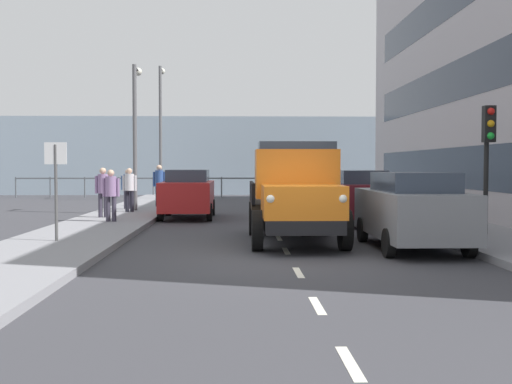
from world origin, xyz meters
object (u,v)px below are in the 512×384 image
Objects in this scene: car_red_oppositeside_0 at (188,193)px; pedestrian_near_railing at (103,188)px; pedestrian_strolling at (111,191)px; car_grey_kerbside_near at (411,209)px; pedestrian_with_bag at (129,186)px; lamp_post_promenade at (135,122)px; pedestrian_couple_a at (159,182)px; traffic_light_near at (488,141)px; street_sign at (56,174)px; truck_vintage_orange at (296,195)px; pedestrian_in_dark_coat at (128,186)px; lamp_post_far at (161,120)px; car_maroon_kerbside_1 at (358,196)px.

pedestrian_near_railing is at bearing 27.35° from car_red_oppositeside_0.
car_red_oppositeside_0 is 2.53× the size of pedestrian_strolling.
pedestrian_with_bag reaches higher than car_grey_kerbside_near.
pedestrian_strolling is at bearing 90.43° from lamp_post_promenade.
pedestrian_with_bag is 0.93× the size of pedestrian_couple_a.
traffic_light_near is at bearing 138.43° from car_red_oppositeside_0.
pedestrian_couple_a is 0.78× the size of street_sign.
truck_vintage_orange is 3.58× the size of pedestrian_in_dark_coat.
pedestrian_couple_a is 0.31× the size of lamp_post_promenade.
lamp_post_far reaches higher than pedestrian_couple_a.
pedestrian_near_railing is at bearing -28.00° from traffic_light_near.
pedestrian_couple_a is at bearing 96.04° from lamp_post_far.
truck_vintage_orange is at bearing 121.67° from pedestrian_with_bag.
car_red_oppositeside_0 is at bearing -22.07° from car_maroon_kerbside_1.
car_maroon_kerbside_1 is 2.65× the size of pedestrian_near_railing.
pedestrian_couple_a is at bearing -70.49° from car_red_oppositeside_0.
pedestrian_strolling is 0.91× the size of pedestrian_couple_a.
car_maroon_kerbside_1 is at bearing 137.37° from pedestrian_couple_a.
lamp_post_far is (5.43, -18.90, 3.06)m from truck_vintage_orange.
truck_vintage_orange is 12.81m from pedestrian_couple_a.
car_maroon_kerbside_1 is 2.69× the size of pedestrian_with_bag.
car_grey_kerbside_near is 1.98× the size of street_sign.
truck_vintage_orange reaches higher than car_maroon_kerbside_1.
lamp_post_far is at bearing -83.96° from pedestrian_couple_a.
pedestrian_with_bag is at bearing 90.05° from lamp_post_far.
truck_vintage_orange is 6.99m from pedestrian_strolling.
traffic_light_near is (-10.25, 8.26, 1.37)m from pedestrian_with_bag.
lamp_post_far is (2.27, -11.29, 3.35)m from car_red_oppositeside_0.
truck_vintage_orange is 1.27× the size of car_grey_kerbside_near.
pedestrian_near_railing is 0.52× the size of traffic_light_near.
pedestrian_in_dark_coat is (8.24, -5.10, 0.17)m from car_maroon_kerbside_1.
car_red_oppositeside_0 is at bearing -106.32° from street_sign.
pedestrian_strolling is (5.29, -4.58, -0.10)m from truck_vintage_orange.
pedestrian_near_railing reaches higher than car_maroon_kerbside_1.
car_grey_kerbside_near is 9.62m from pedestrian_strolling.
lamp_post_promenade is 10.44m from street_sign.
pedestrian_couple_a is (-1.06, -1.51, 0.11)m from pedestrian_in_dark_coat.
pedestrian_strolling is at bearing 85.34° from pedestrian_couple_a.
pedestrian_couple_a is (-0.73, -3.14, 0.08)m from pedestrian_with_bag.
car_grey_kerbside_near is (-2.49, 1.09, -0.28)m from truck_vintage_orange.
pedestrian_couple_a is (7.18, -13.01, 0.28)m from car_grey_kerbside_near.
street_sign is (0.85, 12.45, 0.50)m from pedestrian_couple_a.
car_grey_kerbside_near is at bearing 34.52° from traffic_light_near.
pedestrian_with_bag is (7.91, -3.47, 0.21)m from car_maroon_kerbside_1.
pedestrian_couple_a is (-1.18, -5.71, 0.06)m from pedestrian_near_railing.
pedestrian_couple_a is 0.25× the size of lamp_post_far.
car_red_oppositeside_0 is 2.55m from pedestrian_with_bag.
pedestrian_near_railing is 1.02× the size of pedestrian_with_bag.
lamp_post_far is (10.25, -18.37, 1.77)m from traffic_light_near.
street_sign is at bearing -3.99° from car_grey_kerbside_near.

